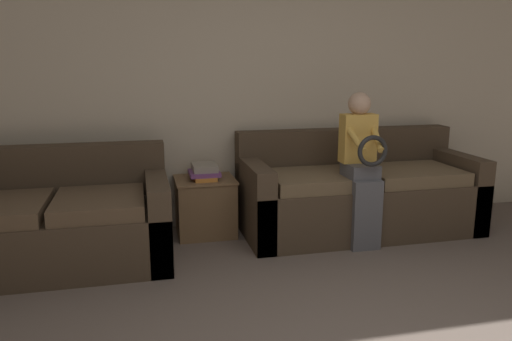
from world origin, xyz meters
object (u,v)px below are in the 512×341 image
couch_main (357,194)px  couch_side (55,223)px  child_left_seated (362,162)px  side_shelf (205,205)px  book_stack (204,172)px

couch_main → couch_side: size_ratio=1.24×
couch_main → couch_side: 2.52m
couch_main → child_left_seated: child_left_seated is taller
couch_side → child_left_seated: child_left_seated is taller
side_shelf → book_stack: book_stack is taller
book_stack → side_shelf: bearing=-67.5°
couch_side → side_shelf: bearing=17.7°
couch_main → book_stack: couch_main is taller
couch_side → side_shelf: 1.23m
child_left_seated → book_stack: child_left_seated is taller
child_left_seated → book_stack: 1.33m
couch_main → book_stack: 1.37m
couch_side → child_left_seated: size_ratio=1.33×
couch_side → side_shelf: couch_side is taller
couch_main → book_stack: size_ratio=6.70×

